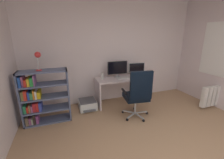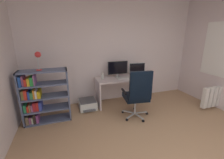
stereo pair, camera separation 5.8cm
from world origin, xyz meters
name	(u,v)px [view 1 (the left image)]	position (x,y,z in m)	size (l,w,h in m)	color
wall_back	(113,51)	(0.00, 2.67, 1.39)	(4.69, 0.10, 2.78)	silver
desk	(123,84)	(0.14, 2.26, 0.53)	(1.44, 0.57, 0.72)	silver
monitor_main	(118,68)	(0.02, 2.37, 0.97)	(0.54, 0.18, 0.43)	#B2B5B7
monitor_secondary	(137,68)	(0.59, 2.37, 0.93)	(0.46, 0.18, 0.36)	#B2B5B7
keyboard	(123,78)	(0.11, 2.20, 0.73)	(0.34, 0.13, 0.02)	silver
computer_mouse	(134,77)	(0.41, 2.18, 0.74)	(0.06, 0.10, 0.03)	black
desktop_speaker	(102,76)	(-0.42, 2.32, 0.81)	(0.07, 0.07, 0.17)	silver
office_chair	(138,93)	(0.11, 1.41, 0.61)	(0.64, 0.63, 1.13)	#B7BABC
bookshelf	(40,98)	(-1.87, 1.96, 0.56)	(0.95, 0.34, 1.14)	#4F5A7C
desk_lamp	(38,57)	(-1.81, 1.96, 1.42)	(0.13, 0.11, 0.37)	red
printer	(88,104)	(-0.85, 2.24, 0.12)	(0.43, 0.52, 0.24)	silver
radiator	(214,96)	(2.24, 1.22, 0.32)	(0.82, 0.10, 0.52)	white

